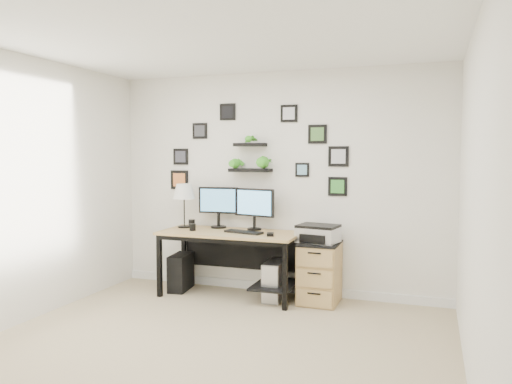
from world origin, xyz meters
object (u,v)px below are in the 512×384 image
at_px(desk, 234,242).
at_px(pc_tower_black, 181,272).
at_px(monitor_left, 218,204).
at_px(table_lamp, 184,192).
at_px(monitor_right, 254,205).
at_px(printer, 318,234).
at_px(mug, 193,227).
at_px(pc_tower_grey, 275,281).
at_px(file_cabinet, 319,273).

distance_m(desk, pc_tower_black, 0.81).
distance_m(monitor_left, pc_tower_black, 0.94).
bearing_deg(table_lamp, monitor_right, 6.04).
xyz_separation_m(table_lamp, pc_tower_black, (-0.01, -0.08, -0.96)).
height_order(monitor_left, printer, monitor_left).
distance_m(mug, pc_tower_grey, 1.13).
xyz_separation_m(desk, file_cabinet, (1.00, 0.06, -0.29)).
bearing_deg(printer, monitor_left, 174.06).
relative_size(table_lamp, pc_tower_grey, 1.19).
height_order(table_lamp, printer, table_lamp).
height_order(mug, pc_tower_grey, mug).
distance_m(mug, pc_tower_black, 0.63).
relative_size(mug, file_cabinet, 0.12).
xyz_separation_m(mug, file_cabinet, (1.47, 0.17, -0.46)).
relative_size(desk, monitor_right, 3.08).
height_order(mug, printer, printer).
distance_m(pc_tower_grey, printer, 0.73).
bearing_deg(monitor_left, table_lamp, -166.38).
distance_m(table_lamp, pc_tower_grey, 1.53).
bearing_deg(mug, monitor_left, 57.87).
bearing_deg(monitor_left, mug, -122.13).
relative_size(monitor_left, file_cabinet, 0.74).
relative_size(desk, monitor_left, 3.24).
bearing_deg(pc_tower_black, printer, -5.64).
xyz_separation_m(table_lamp, pc_tower_grey, (1.18, -0.10, -0.96)).
relative_size(monitor_right, pc_tower_grey, 1.17).
height_order(file_cabinet, printer, printer).
xyz_separation_m(desk, monitor_right, (0.18, 0.19, 0.41)).
distance_m(monitor_left, printer, 1.29).
relative_size(mug, pc_tower_grey, 0.18).
distance_m(table_lamp, mug, 0.49).
distance_m(monitor_left, file_cabinet, 1.46).
relative_size(table_lamp, pc_tower_black, 1.23).
height_order(table_lamp, mug, table_lamp).
bearing_deg(printer, monitor_right, 171.12).
relative_size(monitor_right, pc_tower_black, 1.20).
height_order(monitor_right, pc_tower_grey, monitor_right).
height_order(monitor_right, table_lamp, table_lamp).
xyz_separation_m(pc_tower_grey, file_cabinet, (0.50, 0.06, 0.12)).
distance_m(desk, printer, 0.99).
bearing_deg(monitor_right, table_lamp, -173.96).
bearing_deg(table_lamp, file_cabinet, -1.24).
bearing_deg(table_lamp, pc_tower_black, -98.16).
height_order(monitor_left, pc_tower_black, monitor_left).
distance_m(mug, printer, 1.45).
bearing_deg(file_cabinet, monitor_left, 173.96).
bearing_deg(desk, printer, 3.69).
bearing_deg(desk, monitor_right, 45.55).
xyz_separation_m(table_lamp, mug, (0.22, -0.21, -0.39)).
relative_size(mug, printer, 0.17).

